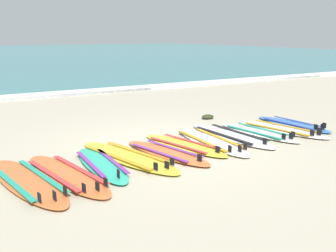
% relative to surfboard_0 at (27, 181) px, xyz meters
% --- Properties ---
extents(ground_plane, '(80.00, 80.00, 0.00)m').
position_rel_surfboard_0_xyz_m(ground_plane, '(2.64, 0.66, -0.04)').
color(ground_plane, '#B7AD93').
extents(wave_foam_strip, '(80.00, 0.72, 0.11)m').
position_rel_surfboard_0_xyz_m(wave_foam_strip, '(2.64, 7.74, 0.02)').
color(wave_foam_strip, white).
rests_on(wave_foam_strip, ground).
extents(surfboard_0, '(0.92, 2.40, 0.18)m').
position_rel_surfboard_0_xyz_m(surfboard_0, '(0.00, 0.00, 0.00)').
color(surfboard_0, orange).
rests_on(surfboard_0, ground).
extents(surfboard_1, '(0.92, 2.33, 0.18)m').
position_rel_surfboard_0_xyz_m(surfboard_1, '(0.54, 0.00, 0.00)').
color(surfboard_1, orange).
rests_on(surfboard_1, ground).
extents(surfboard_2, '(0.60, 1.96, 0.18)m').
position_rel_surfboard_0_xyz_m(surfboard_2, '(1.14, 0.17, -0.00)').
color(surfboard_2, '#2DB793').
rests_on(surfboard_2, ground).
extents(surfboard_3, '(1.11, 2.46, 0.18)m').
position_rel_surfboard_0_xyz_m(surfboard_3, '(1.65, 0.32, -0.00)').
color(surfboard_3, yellow).
rests_on(surfboard_3, ground).
extents(surfboard_4, '(0.88, 2.03, 0.18)m').
position_rel_surfboard_0_xyz_m(surfboard_4, '(2.31, 0.21, -0.00)').
color(surfboard_4, orange).
rests_on(surfboard_4, ground).
extents(surfboard_5, '(0.91, 2.07, 0.18)m').
position_rel_surfboard_0_xyz_m(surfboard_5, '(2.82, 0.45, -0.00)').
color(surfboard_5, yellow).
rests_on(surfboard_5, ground).
extents(surfboard_6, '(0.73, 2.32, 0.18)m').
position_rel_surfboard_0_xyz_m(surfboard_6, '(3.40, 0.43, 0.00)').
color(surfboard_6, silver).
rests_on(surfboard_6, ground).
extents(surfboard_7, '(0.67, 2.35, 0.18)m').
position_rel_surfboard_0_xyz_m(surfboard_7, '(4.00, 0.58, -0.00)').
color(surfboard_7, white).
rests_on(surfboard_7, ground).
extents(surfboard_8, '(0.70, 2.05, 0.18)m').
position_rel_surfboard_0_xyz_m(surfboard_8, '(4.64, 0.48, 0.00)').
color(surfboard_8, white).
rests_on(surfboard_8, ground).
extents(surfboard_9, '(0.94, 2.24, 0.18)m').
position_rel_surfboard_0_xyz_m(surfboard_9, '(5.24, 0.47, 0.00)').
color(surfboard_9, white).
rests_on(surfboard_9, ground).
extents(surfboard_10, '(0.58, 1.99, 0.18)m').
position_rel_surfboard_0_xyz_m(surfboard_10, '(5.83, 0.68, 0.00)').
color(surfboard_10, '#3875CC').
rests_on(surfboard_10, ground).
extents(seaweed_clump_near_shoreline, '(0.30, 0.24, 0.11)m').
position_rel_surfboard_0_xyz_m(seaweed_clump_near_shoreline, '(4.64, 2.24, 0.02)').
color(seaweed_clump_near_shoreline, '#2D381E').
rests_on(seaweed_clump_near_shoreline, ground).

